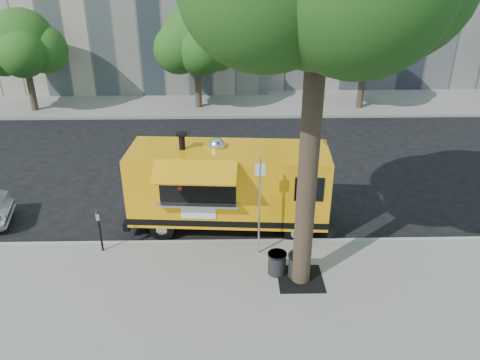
{
  "coord_description": "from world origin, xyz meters",
  "views": [
    {
      "loc": [
        0.77,
        -12.81,
        8.03
      ],
      "look_at": [
        1.05,
        0.0,
        1.74
      ],
      "focal_mm": 35.0,
      "sensor_mm": 36.0,
      "label": 1
    }
  ],
  "objects_px": {
    "sign_post": "(260,201)",
    "food_truck": "(228,185)",
    "far_tree_c": "(367,42)",
    "trash_bin_right": "(298,265)",
    "parking_meter": "(99,226)",
    "far_tree_a": "(22,42)",
    "far_tree_b": "(196,39)",
    "trash_bin_left": "(277,262)"
  },
  "relations": [
    {
      "from": "far_tree_c",
      "to": "parking_meter",
      "type": "height_order",
      "value": "far_tree_c"
    },
    {
      "from": "far_tree_a",
      "to": "trash_bin_left",
      "type": "relative_size",
      "value": 8.53
    },
    {
      "from": "far_tree_b",
      "to": "sign_post",
      "type": "relative_size",
      "value": 1.83
    },
    {
      "from": "far_tree_b",
      "to": "parking_meter",
      "type": "relative_size",
      "value": 4.12
    },
    {
      "from": "food_truck",
      "to": "parking_meter",
      "type": "bearing_deg",
      "value": -153.52
    },
    {
      "from": "parking_meter",
      "to": "food_truck",
      "type": "height_order",
      "value": "food_truck"
    },
    {
      "from": "far_tree_b",
      "to": "food_truck",
      "type": "distance_m",
      "value": 12.86
    },
    {
      "from": "far_tree_b",
      "to": "sign_post",
      "type": "distance_m",
      "value": 14.61
    },
    {
      "from": "far_tree_a",
      "to": "trash_bin_right",
      "type": "distance_m",
      "value": 19.78
    },
    {
      "from": "far_tree_c",
      "to": "food_truck",
      "type": "relative_size",
      "value": 0.8
    },
    {
      "from": "far_tree_c",
      "to": "trash_bin_left",
      "type": "bearing_deg",
      "value": -111.95
    },
    {
      "from": "sign_post",
      "to": "trash_bin_right",
      "type": "height_order",
      "value": "sign_post"
    },
    {
      "from": "sign_post",
      "to": "parking_meter",
      "type": "bearing_deg",
      "value": 177.48
    },
    {
      "from": "parking_meter",
      "to": "food_truck",
      "type": "distance_m",
      "value": 4.01
    },
    {
      "from": "sign_post",
      "to": "parking_meter",
      "type": "distance_m",
      "value": 4.64
    },
    {
      "from": "trash_bin_right",
      "to": "far_tree_b",
      "type": "bearing_deg",
      "value": 102.99
    },
    {
      "from": "sign_post",
      "to": "food_truck",
      "type": "relative_size",
      "value": 0.46
    },
    {
      "from": "trash_bin_left",
      "to": "food_truck",
      "type": "bearing_deg",
      "value": 116.18
    },
    {
      "from": "far_tree_c",
      "to": "trash_bin_left",
      "type": "xyz_separation_m",
      "value": [
        -6.01,
        -14.91,
        -3.23
      ]
    },
    {
      "from": "food_truck",
      "to": "trash_bin_right",
      "type": "height_order",
      "value": "food_truck"
    },
    {
      "from": "sign_post",
      "to": "trash_bin_right",
      "type": "relative_size",
      "value": 4.48
    },
    {
      "from": "trash_bin_left",
      "to": "far_tree_a",
      "type": "bearing_deg",
      "value": 129.0
    },
    {
      "from": "parking_meter",
      "to": "food_truck",
      "type": "relative_size",
      "value": 0.2
    },
    {
      "from": "far_tree_c",
      "to": "trash_bin_right",
      "type": "height_order",
      "value": "far_tree_c"
    },
    {
      "from": "far_tree_a",
      "to": "far_tree_c",
      "type": "height_order",
      "value": "far_tree_a"
    },
    {
      "from": "far_tree_c",
      "to": "trash_bin_right",
      "type": "distance_m",
      "value": 16.33
    },
    {
      "from": "far_tree_b",
      "to": "far_tree_c",
      "type": "relative_size",
      "value": 1.06
    },
    {
      "from": "far_tree_a",
      "to": "food_truck",
      "type": "height_order",
      "value": "far_tree_a"
    },
    {
      "from": "far_tree_a",
      "to": "parking_meter",
      "type": "bearing_deg",
      "value": -62.85
    },
    {
      "from": "far_tree_a",
      "to": "trash_bin_left",
      "type": "height_order",
      "value": "far_tree_a"
    },
    {
      "from": "parking_meter",
      "to": "food_truck",
      "type": "bearing_deg",
      "value": 22.53
    },
    {
      "from": "parking_meter",
      "to": "far_tree_c",
      "type": "bearing_deg",
      "value": 51.34
    },
    {
      "from": "sign_post",
      "to": "trash_bin_right",
      "type": "distance_m",
      "value": 2.0
    },
    {
      "from": "far_tree_b",
      "to": "sign_post",
      "type": "bearing_deg",
      "value": -79.85
    },
    {
      "from": "far_tree_c",
      "to": "trash_bin_right",
      "type": "relative_size",
      "value": 7.78
    },
    {
      "from": "far_tree_b",
      "to": "parking_meter",
      "type": "bearing_deg",
      "value": -98.1
    },
    {
      "from": "far_tree_c",
      "to": "trash_bin_left",
      "type": "distance_m",
      "value": 16.4
    },
    {
      "from": "far_tree_b",
      "to": "sign_post",
      "type": "xyz_separation_m",
      "value": [
        2.55,
        -14.25,
        -1.98
      ]
    },
    {
      "from": "far_tree_b",
      "to": "trash_bin_right",
      "type": "height_order",
      "value": "far_tree_b"
    },
    {
      "from": "sign_post",
      "to": "food_truck",
      "type": "height_order",
      "value": "sign_post"
    },
    {
      "from": "far_tree_b",
      "to": "parking_meter",
      "type": "distance_m",
      "value": 14.48
    },
    {
      "from": "food_truck",
      "to": "far_tree_b",
      "type": "bearing_deg",
      "value": 101.55
    }
  ]
}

